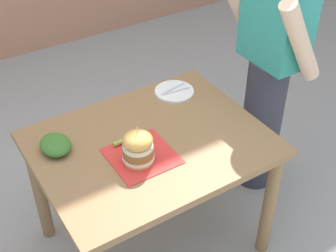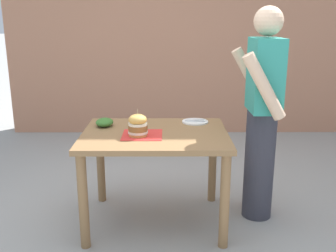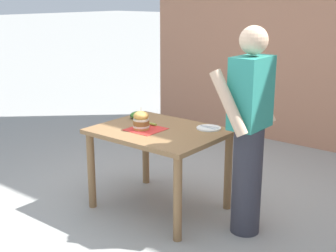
# 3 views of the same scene
# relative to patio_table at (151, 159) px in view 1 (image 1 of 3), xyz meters

# --- Properties ---
(ground_plane) EXTENTS (80.00, 80.00, 0.00)m
(ground_plane) POSITION_rel_patio_table_xyz_m (0.00, 0.00, -0.63)
(ground_plane) COLOR #9E9E99
(patio_table) EXTENTS (0.87, 1.11, 0.75)m
(patio_table) POSITION_rel_patio_table_xyz_m (0.00, 0.00, 0.00)
(patio_table) COLOR olive
(patio_table) RESTS_ON ground
(serving_paper) EXTENTS (0.30, 0.30, 0.00)m
(serving_paper) POSITION_rel_patio_table_xyz_m (0.07, -0.09, 0.12)
(serving_paper) COLOR red
(serving_paper) RESTS_ON patio_table
(sandwich) EXTENTS (0.15, 0.15, 0.20)m
(sandwich) POSITION_rel_patio_table_xyz_m (0.10, -0.12, 0.20)
(sandwich) COLOR gold
(sandwich) RESTS_ON serving_paper
(pickle_spear) EXTENTS (0.03, 0.09, 0.02)m
(pickle_spear) POSITION_rel_patio_table_xyz_m (-0.05, -0.13, 0.14)
(pickle_spear) COLOR #8EA83D
(pickle_spear) RESTS_ON serving_paper
(side_plate_with_forks) EXTENTS (0.22, 0.22, 0.02)m
(side_plate_with_forks) POSITION_rel_patio_table_xyz_m (-0.30, 0.33, 0.13)
(side_plate_with_forks) COLOR white
(side_plate_with_forks) RESTS_ON patio_table
(side_salad) EXTENTS (0.18, 0.14, 0.07)m
(side_salad) POSITION_rel_patio_table_xyz_m (-0.18, -0.41, 0.15)
(side_salad) COLOR #386B28
(side_salad) RESTS_ON patio_table
(diner_across_table) EXTENTS (0.55, 0.35, 1.69)m
(diner_across_table) POSITION_rel_patio_table_xyz_m (-0.10, 0.84, 0.25)
(diner_across_table) COLOR #33333D
(diner_across_table) RESTS_ON ground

